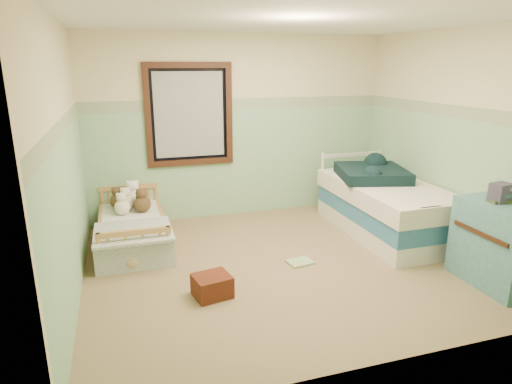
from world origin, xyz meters
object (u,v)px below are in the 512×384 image
object	(u,v)px
plush_floor_cream	(126,237)
red_pillow	(212,286)
toddler_bed_frame	(133,236)
plush_floor_tan	(132,260)
floor_book	(300,262)
dresser	(500,245)
twin_bed_frame	(384,225)

from	to	relation	value
plush_floor_cream	red_pillow	xyz separation A→B (m)	(0.74, -1.45, -0.02)
toddler_bed_frame	plush_floor_tan	xyz separation A→B (m)	(-0.04, -0.71, 0.01)
plush_floor_tan	floor_book	world-z (taller)	plush_floor_tan
red_pillow	floor_book	distance (m)	1.14
plush_floor_tan	dresser	world-z (taller)	dresser
plush_floor_cream	twin_bed_frame	world-z (taller)	plush_floor_cream
plush_floor_cream	floor_book	bearing A→B (deg)	-29.87
toddler_bed_frame	red_pillow	distance (m)	1.65
red_pillow	floor_book	bearing A→B (deg)	21.03
plush_floor_tan	dresser	distance (m)	3.72
plush_floor_cream	twin_bed_frame	xyz separation A→B (m)	(3.19, -0.52, -0.01)
plush_floor_tan	dresser	size ratio (longest dim) A/B	0.26
toddler_bed_frame	twin_bed_frame	xyz separation A→B (m)	(3.10, -0.60, 0.01)
toddler_bed_frame	plush_floor_tan	world-z (taller)	plush_floor_tan
plush_floor_cream	plush_floor_tan	distance (m)	0.64
plush_floor_cream	red_pillow	size ratio (longest dim) A/B	0.72
red_pillow	plush_floor_cream	bearing A→B (deg)	117.15
plush_floor_cream	plush_floor_tan	bearing A→B (deg)	-86.00
dresser	floor_book	bearing A→B (deg)	149.21
plush_floor_tan	red_pillow	distance (m)	1.07
plush_floor_cream	red_pillow	distance (m)	1.63
plush_floor_tan	twin_bed_frame	xyz separation A→B (m)	(3.15, 0.11, 0.00)
twin_bed_frame	floor_book	distance (m)	1.48
red_pillow	plush_floor_tan	bearing A→B (deg)	130.66
plush_floor_cream	twin_bed_frame	size ratio (longest dim) A/B	0.12
toddler_bed_frame	plush_floor_tan	bearing A→B (deg)	-93.58
dresser	plush_floor_cream	bearing A→B (deg)	149.68
plush_floor_tan	floor_book	size ratio (longest dim) A/B	0.81
toddler_bed_frame	red_pillow	bearing A→B (deg)	-66.70
twin_bed_frame	dresser	bearing A→B (deg)	-79.37
dresser	red_pillow	bearing A→B (deg)	167.93
toddler_bed_frame	twin_bed_frame	size ratio (longest dim) A/B	0.79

